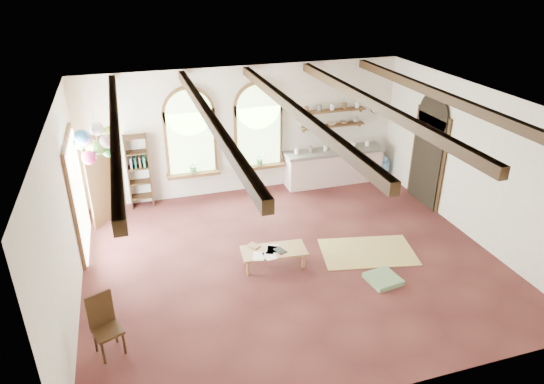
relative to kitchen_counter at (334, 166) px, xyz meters
name	(u,v)px	position (x,y,z in m)	size (l,w,h in m)	color
floor	(291,259)	(-2.30, -3.20, -0.48)	(8.00, 8.00, 0.00)	#5C2825
ceiling_beams	(294,109)	(-2.30, -3.20, 2.62)	(6.20, 6.80, 0.18)	#31210F
window_left	(190,136)	(-3.70, 0.23, 1.16)	(1.30, 0.28, 2.20)	brown
window_right	(259,129)	(-2.00, 0.23, 1.16)	(1.30, 0.28, 2.20)	brown
left_doorway	(78,196)	(-6.25, -1.40, 0.67)	(0.10, 1.90, 2.50)	brown
right_doorway	(427,160)	(1.65, -1.70, 0.62)	(0.10, 1.30, 2.40)	black
kitchen_counter	(334,166)	(0.00, 0.00, 0.00)	(2.68, 0.62, 0.94)	beige
wall_shelf_lower	(333,125)	(0.00, 0.18, 1.07)	(1.70, 0.24, 0.04)	brown
wall_shelf_upper	(334,110)	(0.00, 0.18, 1.47)	(1.70, 0.24, 0.04)	brown
wall_clock	(376,108)	(1.25, 0.25, 1.42)	(0.32, 0.32, 0.04)	black
bookshelf	(139,172)	(-5.00, 0.12, 0.42)	(0.53, 0.32, 1.80)	#31210F
coffee_table	(274,252)	(-2.70, -3.30, -0.16)	(1.31, 0.69, 0.36)	tan
side_chair	(108,337)	(-5.80, -4.77, -0.19)	(0.52, 0.52, 1.01)	#31210F
floor_mat	(368,252)	(-0.71, -3.42, -0.47)	(1.89, 1.17, 0.02)	tan
floor_cushion	(383,279)	(-0.90, -4.40, -0.43)	(0.56, 0.56, 0.10)	#698E61
water_jug_a	(383,169)	(1.45, -0.11, -0.21)	(0.32, 0.32, 0.62)	#5F9DCC
water_jug_b	(384,167)	(1.52, 0.00, -0.22)	(0.30, 0.30, 0.58)	#5F9DCC
balloon_cluster	(97,142)	(-5.71, -1.67, 1.86)	(0.85, 0.88, 1.16)	white
table_book	(251,248)	(-3.11, -3.10, -0.11)	(0.17, 0.24, 0.02)	olive
tablet	(280,251)	(-2.60, -3.36, -0.11)	(0.17, 0.24, 0.01)	black
potted_plant_left	(193,167)	(-3.70, 0.12, 0.37)	(0.27, 0.23, 0.30)	#598C4C
potted_plant_right	(260,160)	(-2.00, 0.12, 0.37)	(0.27, 0.23, 0.30)	#598C4C
shelf_cup_a	(306,126)	(-0.75, 0.18, 1.14)	(0.12, 0.10, 0.10)	white
shelf_cup_b	(319,124)	(-0.40, 0.18, 1.14)	(0.10, 0.10, 0.09)	beige
shelf_bowl_a	(331,124)	(-0.05, 0.18, 1.12)	(0.22, 0.22, 0.05)	beige
shelf_bowl_b	(344,122)	(0.30, 0.18, 1.12)	(0.20, 0.20, 0.06)	#8C664C
shelf_vase	(356,119)	(0.65, 0.18, 1.19)	(0.18, 0.18, 0.19)	slate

